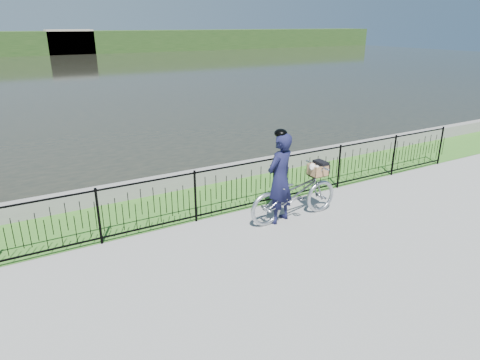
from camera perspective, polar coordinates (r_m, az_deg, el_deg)
ground at (r=8.50m, az=4.92°, el=-8.08°), size 120.00×120.00×0.00m
grass_strip at (r=10.52m, az=-3.13°, el=-2.24°), size 60.00×2.00×0.01m
water at (r=39.55m, az=-24.03°, el=12.68°), size 120.00×120.00×0.00m
quay_wall at (r=11.29m, az=-5.45°, el=0.36°), size 60.00×0.30×0.40m
fence at (r=9.49m, az=-0.46°, el=-1.06°), size 14.00×0.06×1.15m
far_treeline at (r=66.30m, az=-27.21°, el=15.91°), size 120.00×6.00×3.00m
far_building_right at (r=65.47m, az=-21.72°, el=16.73°), size 6.00×3.00×3.20m
bicycle_rig at (r=9.25m, az=7.29°, el=-1.75°), size 2.19×0.76×1.21m
cyclist at (r=8.93m, az=5.35°, el=0.32°), size 0.82×0.67×2.02m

